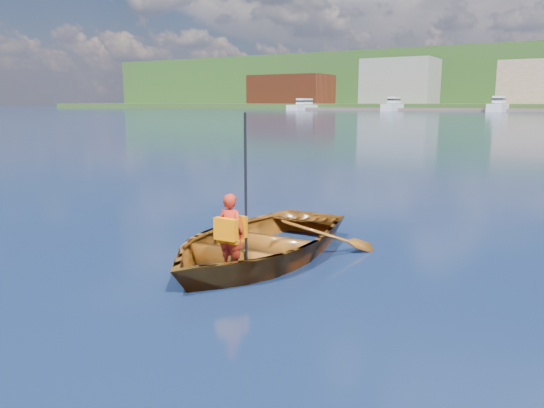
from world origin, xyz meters
The scene contains 4 objects.
ground centered at (0.00, 0.00, 0.00)m, with size 600.00×600.00×0.00m.
rowboat centered at (-0.18, 0.87, 0.27)m, with size 2.93×4.07×0.84m.
child_paddler centered at (-0.02, -0.02, 0.65)m, with size 0.39×0.34×2.15m.
marina_yachts centered at (-10.84, 143.32, 1.38)m, with size 145.11×13.83×4.25m.
Camera 1 is at (4.07, -5.78, 2.38)m, focal length 35.00 mm.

